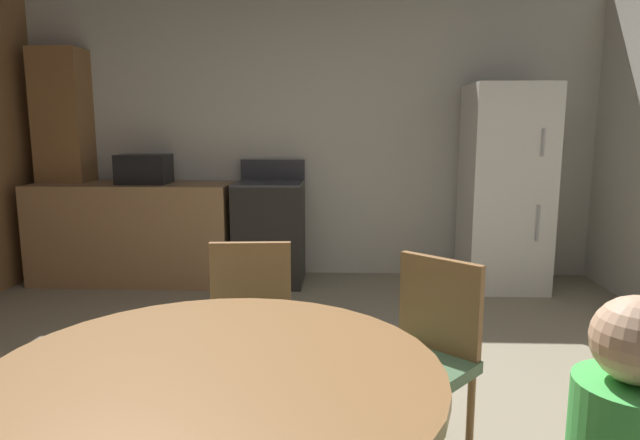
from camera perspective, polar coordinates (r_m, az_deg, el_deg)
wall_back at (r=5.27m, az=-0.99°, el=9.05°), size 5.57×0.12×2.70m
kitchen_counter at (r=5.30m, az=-18.65°, el=-1.24°), size 1.79×0.60×0.90m
pantry_column at (r=5.67m, az=-24.73°, el=5.17°), size 0.44×0.36×2.10m
oven_range at (r=5.00m, az=-5.21°, el=-1.21°), size 0.60×0.60×1.10m
refrigerator at (r=5.04m, az=18.59°, el=3.17°), size 0.68×0.68×1.76m
microwave at (r=5.19m, az=-17.74°, el=5.04°), size 0.44×0.32×0.26m
dining_table at (r=1.63m, az=-10.73°, el=-19.86°), size 1.25×1.25×0.76m
chair_northeast at (r=2.35m, az=10.60°, el=-13.18°), size 0.56×0.56×0.87m
chair_north at (r=2.59m, az=-7.32°, el=-10.84°), size 0.43×0.43×0.87m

